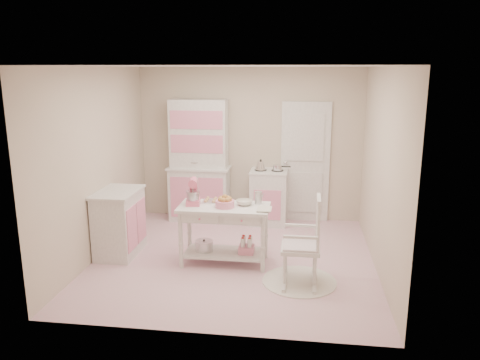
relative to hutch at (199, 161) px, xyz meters
name	(u,v)px	position (x,y,z in m)	size (l,w,h in m)	color
room_shell	(234,141)	(0.84, -1.66, 0.61)	(3.84, 3.84, 2.62)	pink
door	(305,162)	(1.79, 0.21, -0.02)	(0.82, 0.05, 2.04)	white
hutch	(199,161)	(0.00, 0.00, 0.00)	(1.06, 0.50, 2.08)	white
stove	(269,197)	(1.20, -0.05, -0.58)	(0.62, 0.57, 0.92)	white
base_cabinet	(119,223)	(-0.79, -1.68, -0.58)	(0.54, 0.84, 0.92)	white
lace_rug	(299,281)	(1.75, -2.26, -1.03)	(0.92, 0.92, 0.01)	white
rocking_chair	(301,240)	(1.75, -2.26, -0.49)	(0.48, 0.72, 1.10)	white
work_table	(224,235)	(0.73, -1.80, -0.64)	(1.20, 0.60, 0.80)	white
stand_mixer	(193,192)	(0.31, -1.78, -0.07)	(0.20, 0.28, 0.34)	#EE6489
cookie_tray	(215,201)	(0.58, -1.62, -0.23)	(0.34, 0.24, 0.02)	silver
bread_basket	(225,204)	(0.75, -1.85, -0.19)	(0.25, 0.25, 0.09)	pink
mixing_bowl	(244,203)	(0.99, -1.72, -0.21)	(0.22, 0.22, 0.07)	silver
metal_pitcher	(258,198)	(1.17, -1.64, -0.16)	(0.10, 0.10, 0.17)	silver
recipe_book	(257,209)	(1.18, -1.92, -0.23)	(0.19, 0.25, 0.02)	silver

